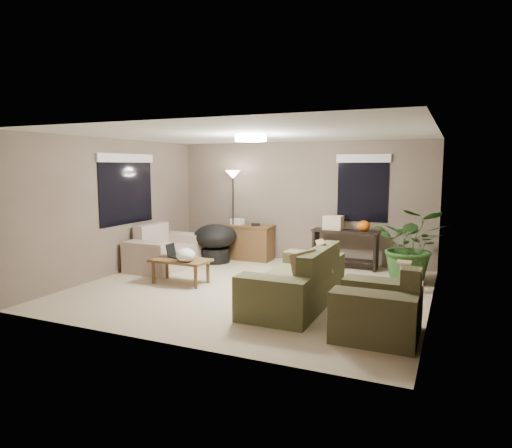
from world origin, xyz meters
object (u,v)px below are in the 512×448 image
at_px(armchair, 379,311).
at_px(floor_lamp, 233,185).
at_px(main_sofa, 298,284).
at_px(console_table, 345,246).
at_px(cat_scratching_post, 403,279).
at_px(coffee_table, 181,263).
at_px(papasan_chair, 215,240).
at_px(desk, 248,242).
at_px(houseplant, 411,254).
at_px(loveseat, 165,252).

distance_m(armchair, floor_lamp, 5.08).
bearing_deg(armchair, main_sofa, 147.66).
bearing_deg(floor_lamp, console_table, 2.95).
relative_size(main_sofa, cat_scratching_post, 4.40).
bearing_deg(coffee_table, main_sofa, -7.98).
height_order(armchair, papasan_chair, armchair).
distance_m(main_sofa, papasan_chair, 3.26).
distance_m(armchair, desk, 4.75).
height_order(main_sofa, floor_lamp, floor_lamp).
bearing_deg(coffee_table, houseplant, 24.61).
relative_size(coffee_table, console_table, 0.77).
bearing_deg(houseplant, loveseat, -171.22).
relative_size(main_sofa, desk, 2.00).
bearing_deg(console_table, loveseat, -156.93).
distance_m(desk, console_table, 2.10).
bearing_deg(console_table, coffee_table, -134.50).
bearing_deg(desk, loveseat, -131.21).
height_order(main_sofa, papasan_chair, main_sofa).
bearing_deg(armchair, houseplant, 87.82).
bearing_deg(cat_scratching_post, desk, 158.26).
bearing_deg(desk, papasan_chair, -132.52).
relative_size(console_table, cat_scratching_post, 2.60).
height_order(coffee_table, desk, desk).
height_order(armchair, console_table, armchair).
bearing_deg(desk, coffee_table, -95.07).
height_order(console_table, houseplant, houseplant).
xyz_separation_m(loveseat, desk, (1.19, 1.36, 0.08)).
distance_m(main_sofa, armchair, 1.51).
distance_m(papasan_chair, cat_scratching_post, 3.94).
xyz_separation_m(coffee_table, floor_lamp, (-0.11, 2.22, 1.24)).
distance_m(armchair, houseplant, 2.78).
xyz_separation_m(loveseat, floor_lamp, (0.88, 1.28, 1.30)).
bearing_deg(desk, houseplant, -10.90).
relative_size(coffee_table, houseplant, 0.77).
relative_size(armchair, papasan_chair, 0.93).
distance_m(main_sofa, houseplant, 2.41).
xyz_separation_m(loveseat, armchair, (4.49, -2.06, 0.00)).
bearing_deg(coffee_table, floor_lamp, 92.74).
relative_size(loveseat, papasan_chair, 1.49).
relative_size(desk, console_table, 0.85).
relative_size(armchair, houseplant, 0.77).
bearing_deg(main_sofa, floor_lamp, 132.60).
bearing_deg(main_sofa, cat_scratching_post, 43.72).
bearing_deg(houseplant, cat_scratching_post, -93.79).
height_order(coffee_table, floor_lamp, floor_lamp).
height_order(main_sofa, desk, main_sofa).
xyz_separation_m(coffee_table, papasan_chair, (-0.29, 1.76, 0.11)).
bearing_deg(console_table, main_sofa, -91.77).
bearing_deg(main_sofa, desk, 127.62).
xyz_separation_m(desk, console_table, (2.10, 0.04, 0.06)).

